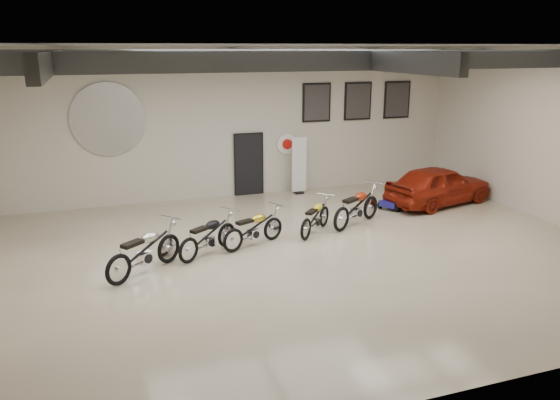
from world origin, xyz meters
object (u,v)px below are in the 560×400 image
object	(u,v)px
motorcycle_red	(357,206)
banner_stand	(299,166)
motorcycle_black	(208,235)
motorcycle_silver	(144,250)
motorcycle_yellow	(315,216)
vintage_car	(439,185)
motorcycle_gold	(254,227)
go_kart	(398,198)

from	to	relation	value
motorcycle_red	banner_stand	bearing A→B (deg)	64.33
motorcycle_red	motorcycle_black	bearing A→B (deg)	161.22
motorcycle_silver	motorcycle_yellow	world-z (taller)	motorcycle_silver
motorcycle_yellow	vintage_car	xyz separation A→B (m)	(4.90, 1.34, 0.17)
motorcycle_gold	motorcycle_yellow	bearing A→B (deg)	-11.08
motorcycle_red	motorcycle_gold	bearing A→B (deg)	161.63
motorcycle_black	go_kart	world-z (taller)	motorcycle_black
banner_stand	go_kart	bearing A→B (deg)	-48.95
motorcycle_silver	motorcycle_gold	bearing A→B (deg)	-20.34
vintage_car	motorcycle_gold	bearing A→B (deg)	91.25
motorcycle_silver	motorcycle_gold	world-z (taller)	motorcycle_silver
motorcycle_black	motorcycle_yellow	bearing A→B (deg)	-23.63
banner_stand	motorcycle_black	size ratio (longest dim) A/B	1.00
motorcycle_yellow	vintage_car	size ratio (longest dim) A/B	0.48
motorcycle_silver	vintage_car	distance (m)	9.99
banner_stand	motorcycle_gold	world-z (taller)	banner_stand
motorcycle_gold	banner_stand	bearing A→B (deg)	32.86
motorcycle_black	vintage_car	xyz separation A→B (m)	(8.03, 1.99, 0.14)
motorcycle_gold	motorcycle_silver	bearing A→B (deg)	174.02
motorcycle_silver	motorcycle_gold	distance (m)	2.97
motorcycle_silver	banner_stand	bearing A→B (deg)	4.94
motorcycle_black	vintage_car	distance (m)	8.27
motorcycle_gold	motorcycle_yellow	xyz separation A→B (m)	(1.90, 0.42, -0.02)
banner_stand	motorcycle_gold	distance (m)	5.44
motorcycle_black	motorcycle_yellow	world-z (taller)	motorcycle_black
motorcycle_black	motorcycle_silver	bearing A→B (deg)	167.69
motorcycle_yellow	motorcycle_red	xyz separation A→B (m)	(1.40, 0.27, 0.09)
banner_stand	motorcycle_black	xyz separation A→B (m)	(-4.22, -4.74, -0.47)
banner_stand	motorcycle_gold	xyz separation A→B (m)	(-2.99, -4.52, -0.48)
motorcycle_yellow	motorcycle_gold	bearing A→B (deg)	148.22
banner_stand	vintage_car	size ratio (longest dim) A/B	0.51
banner_stand	motorcycle_red	size ratio (longest dim) A/B	0.90
motorcycle_gold	motorcycle_red	size ratio (longest dim) A/B	0.88
vintage_car	motorcycle_silver	bearing A→B (deg)	92.19
motorcycle_yellow	go_kart	world-z (taller)	motorcycle_yellow
banner_stand	go_kart	size ratio (longest dim) A/B	1.27
banner_stand	motorcycle_silver	bearing A→B (deg)	-139.85
motorcycle_silver	vintage_car	xyz separation A→B (m)	(9.63, 2.66, 0.08)
motorcycle_yellow	motorcycle_red	bearing A→B (deg)	-33.54
go_kart	vintage_car	bearing A→B (deg)	-42.72
banner_stand	motorcycle_yellow	bearing A→B (deg)	-107.75
motorcycle_silver	motorcycle_gold	size ratio (longest dim) A/B	1.14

